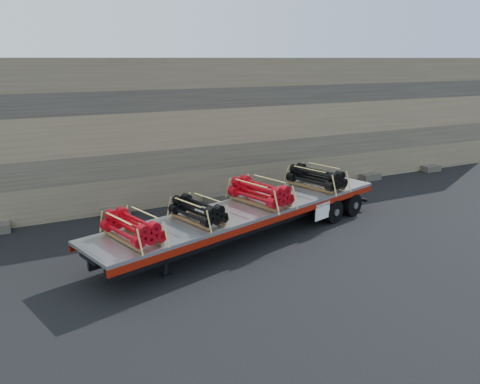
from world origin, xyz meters
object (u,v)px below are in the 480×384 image
Objects in this scene: trailer at (248,223)px; bundle_midrear at (260,193)px; bundle_midfront at (198,211)px; bundle_front at (132,228)px; bundle_rear at (316,178)px.

bundle_midrear is (0.63, 0.18, 1.12)m from trailer.
trailer is 6.26× the size of bundle_midfront.
bundle_rear reaches higher than bundle_front.
bundle_rear is (4.06, 1.20, 1.12)m from trailer.
bundle_midrear is 3.58m from bundle_rear.
bundle_midfront is at bearing -180.00° from trailer.
bundle_front is (-4.93, -1.45, 1.07)m from trailer.
bundle_front reaches higher than bundle_midfront.
bundle_midfront is (2.54, 0.75, -0.02)m from bundle_front.
bundle_midrear reaches higher than bundle_rear.
bundle_midrear is (3.02, 0.89, 0.07)m from bundle_midfront.
bundle_rear reaches higher than trailer.
bundle_rear is at bearing -0.00° from bundle_front.
bundle_rear is at bearing -0.00° from bundle_midrear.
trailer is 5.99× the size of bundle_front.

